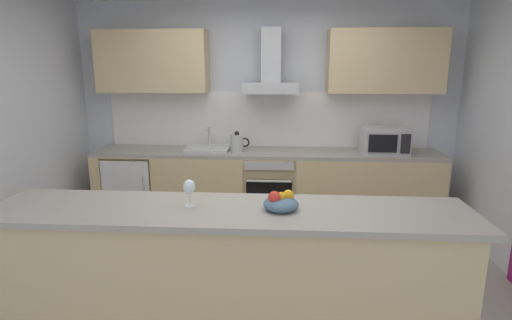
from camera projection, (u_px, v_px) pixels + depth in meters
ground at (258, 293)px, 3.45m from camera, size 5.52×4.68×0.02m
wall_back at (267, 113)px, 5.00m from camera, size 5.52×0.12×2.60m
backsplash_tile at (267, 119)px, 4.94m from camera, size 3.84×0.02×0.66m
counter_back at (266, 188)px, 4.82m from camera, size 3.97×0.60×0.90m
counter_island at (230, 279)px, 2.67m from camera, size 3.05×0.64×0.99m
upper_cabinets at (267, 62)px, 4.63m from camera, size 3.92×0.32×0.70m
oven at (270, 188)px, 4.79m from camera, size 0.60×0.62×0.80m
refrigerator at (135, 188)px, 4.90m from camera, size 0.58×0.60×0.85m
microwave at (384, 140)px, 4.55m from camera, size 0.50×0.38×0.30m
sink at (208, 148)px, 4.74m from camera, size 0.50×0.40×0.26m
kettle at (237, 143)px, 4.66m from camera, size 0.29×0.15×0.24m
range_hood at (271, 73)px, 4.61m from camera, size 0.62×0.45×0.72m
wine_glass at (189, 188)px, 2.57m from camera, size 0.08×0.08×0.18m
fruit_bowl at (281, 203)px, 2.53m from camera, size 0.22×0.22×0.13m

